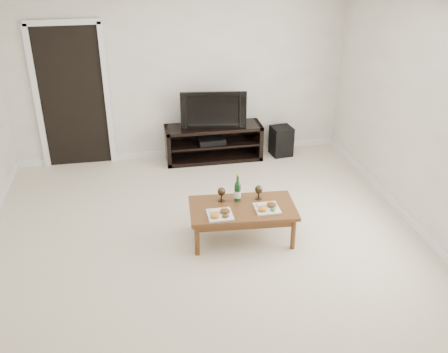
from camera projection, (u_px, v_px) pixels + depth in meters
floor at (210, 255)px, 5.49m from camera, size 5.50×5.50×0.00m
back_wall at (179, 74)px, 7.34m from camera, size 5.00×0.04×2.60m
ceiling at (206, 6)px, 4.31m from camera, size 5.00×5.50×0.04m
doorway at (73, 98)px, 7.18m from camera, size 0.90×0.02×2.05m
media_console at (214, 143)px, 7.63m from camera, size 1.46×0.45×0.55m
television at (213, 108)px, 7.38m from camera, size 0.98×0.25×0.56m
av_receiver at (211, 140)px, 7.60m from camera, size 0.42×0.33×0.08m
subwoofer at (281, 141)px, 7.82m from camera, size 0.34×0.34×0.46m
coffee_table at (242, 223)px, 5.69m from camera, size 1.23×0.73×0.42m
plate_left at (220, 213)px, 5.41m from camera, size 0.27×0.27×0.07m
plate_right at (267, 206)px, 5.54m from camera, size 0.27×0.27×0.07m
wine_bottle at (238, 187)px, 5.65m from camera, size 0.07×0.07×0.35m
goblet_left at (221, 194)px, 5.68m from camera, size 0.09×0.09×0.17m
goblet_right at (259, 192)px, 5.73m from camera, size 0.09×0.09×0.17m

